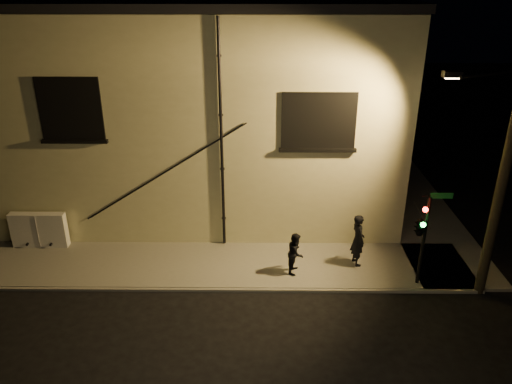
{
  "coord_description": "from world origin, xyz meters",
  "views": [
    {
      "loc": [
        -0.42,
        -13.85,
        9.76
      ],
      "look_at": [
        -0.57,
        1.8,
        2.8
      ],
      "focal_mm": 35.0,
      "sensor_mm": 36.0,
      "label": 1
    }
  ],
  "objects_px": {
    "pedestrian_a": "(358,240)",
    "streetlamp_pole": "(499,180)",
    "traffic_signal": "(421,226)",
    "pedestrian_b": "(296,253)",
    "utility_cabinet": "(39,230)"
  },
  "relations": [
    {
      "from": "streetlamp_pole",
      "to": "pedestrian_b",
      "type": "bearing_deg",
      "value": 170.98
    },
    {
      "from": "traffic_signal",
      "to": "streetlamp_pole",
      "type": "relative_size",
      "value": 0.44
    },
    {
      "from": "utility_cabinet",
      "to": "streetlamp_pole",
      "type": "distance_m",
      "value": 16.1
    },
    {
      "from": "pedestrian_a",
      "to": "streetlamp_pole",
      "type": "distance_m",
      "value": 4.97
    },
    {
      "from": "pedestrian_b",
      "to": "streetlamp_pole",
      "type": "bearing_deg",
      "value": -83.67
    },
    {
      "from": "traffic_signal",
      "to": "streetlamp_pole",
      "type": "xyz_separation_m",
      "value": [
        2.08,
        -0.18,
        1.66
      ]
    },
    {
      "from": "streetlamp_pole",
      "to": "traffic_signal",
      "type": "bearing_deg",
      "value": 175.1
    },
    {
      "from": "pedestrian_a",
      "to": "traffic_signal",
      "type": "xyz_separation_m",
      "value": [
        1.67,
        -1.29,
        1.26
      ]
    },
    {
      "from": "utility_cabinet",
      "to": "pedestrian_b",
      "type": "relative_size",
      "value": 1.4
    },
    {
      "from": "utility_cabinet",
      "to": "streetlamp_pole",
      "type": "bearing_deg",
      "value": -9.6
    },
    {
      "from": "pedestrian_a",
      "to": "pedestrian_b",
      "type": "bearing_deg",
      "value": 89.99
    },
    {
      "from": "utility_cabinet",
      "to": "pedestrian_b",
      "type": "xyz_separation_m",
      "value": [
        9.6,
        -1.69,
        0.06
      ]
    },
    {
      "from": "utility_cabinet",
      "to": "streetlamp_pole",
      "type": "xyz_separation_m",
      "value": [
        15.55,
        -2.63,
        3.2
      ]
    },
    {
      "from": "utility_cabinet",
      "to": "pedestrian_b",
      "type": "distance_m",
      "value": 9.74
    },
    {
      "from": "pedestrian_a",
      "to": "traffic_signal",
      "type": "relative_size",
      "value": 0.58
    }
  ]
}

